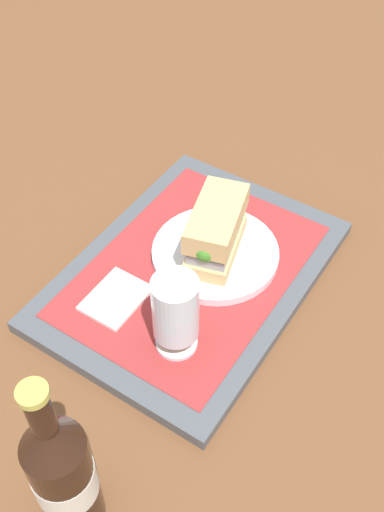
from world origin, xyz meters
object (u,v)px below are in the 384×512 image
at_px(beer_glass, 176,312).
at_px(beer_bottle, 63,473).
at_px(plate, 215,253).
at_px(sandwich, 216,231).

height_order(beer_glass, beer_bottle, beer_bottle).
bearing_deg(plate, beer_glass, 13.71).
height_order(sandwich, beer_glass, beer_glass).
bearing_deg(plate, beer_bottle, 9.10).
distance_m(plate, beer_bottle, 0.41).
distance_m(sandwich, beer_bottle, 0.40).
bearing_deg(sandwich, beer_bottle, -6.95).
relative_size(sandwich, beer_bottle, 0.54).
xyz_separation_m(plate, beer_glass, (0.16, 0.04, 0.06)).
distance_m(sandwich, beer_glass, 0.16).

